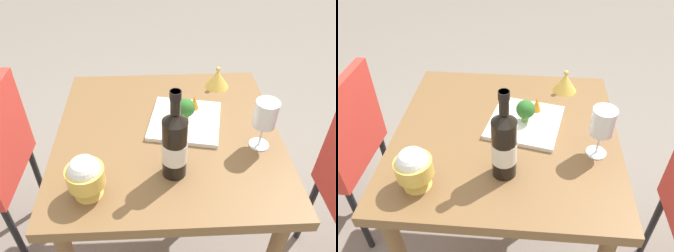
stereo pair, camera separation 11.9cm
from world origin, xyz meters
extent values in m
plane|color=gray|center=(0.00, 0.00, 0.00)|extent=(8.00, 8.00, 0.00)
cube|color=brown|center=(0.00, 0.00, 0.73)|extent=(0.79, 0.79, 0.04)
cylinder|color=brown|center=(-0.34, -0.34, 0.36)|extent=(0.05, 0.05, 0.71)
cylinder|color=brown|center=(-0.34, 0.34, 0.36)|extent=(0.05, 0.05, 0.71)
cylinder|color=black|center=(-0.03, 0.66, 0.21)|extent=(0.03, 0.03, 0.43)
cube|color=red|center=(-0.13, -0.65, 0.65)|extent=(0.40, 0.06, 0.40)
cylinder|color=black|center=(0.04, -0.67, 0.21)|extent=(0.03, 0.03, 0.43)
cylinder|color=black|center=(-0.30, -0.66, 0.21)|extent=(0.03, 0.03, 0.43)
cylinder|color=black|center=(0.19, 0.01, 0.86)|extent=(0.08, 0.07, 0.20)
cone|color=black|center=(0.19, 0.01, 0.97)|extent=(0.08, 0.07, 0.03)
cylinder|color=black|center=(0.19, 0.01, 1.02)|extent=(0.03, 0.03, 0.07)
cylinder|color=black|center=(0.19, 0.01, 1.05)|extent=(0.03, 0.03, 0.02)
cylinder|color=silver|center=(0.19, 0.01, 0.85)|extent=(0.08, 0.08, 0.07)
cylinder|color=white|center=(0.08, 0.31, 0.76)|extent=(0.07, 0.07, 0.00)
cylinder|color=white|center=(0.08, 0.31, 0.80)|extent=(0.01, 0.01, 0.08)
cylinder|color=white|center=(0.08, 0.31, 0.89)|extent=(0.08, 0.08, 0.09)
cone|color=gold|center=(0.26, -0.24, 0.78)|extent=(0.08, 0.08, 0.04)
cylinder|color=gold|center=(0.26, -0.24, 0.83)|extent=(0.11, 0.11, 0.05)
sphere|color=white|center=(0.26, -0.24, 0.85)|extent=(0.09, 0.09, 0.09)
cone|color=gold|center=(-0.29, 0.22, 0.79)|extent=(0.10, 0.10, 0.07)
sphere|color=gold|center=(-0.29, 0.22, 0.84)|extent=(0.02, 0.02, 0.02)
cube|color=white|center=(-0.05, 0.07, 0.76)|extent=(0.30, 0.30, 0.02)
cylinder|color=#729E4C|center=(-0.05, 0.07, 0.78)|extent=(0.03, 0.03, 0.03)
sphere|color=#2D6B28|center=(-0.05, 0.07, 0.82)|extent=(0.07, 0.07, 0.07)
cone|color=orange|center=(-0.12, 0.11, 0.80)|extent=(0.04, 0.04, 0.06)
cone|color=orange|center=(0.01, 0.02, 0.80)|extent=(0.04, 0.04, 0.05)
camera|label=1|loc=(0.92, -0.04, 1.54)|focal=36.34mm
camera|label=2|loc=(0.91, 0.07, 1.54)|focal=36.34mm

